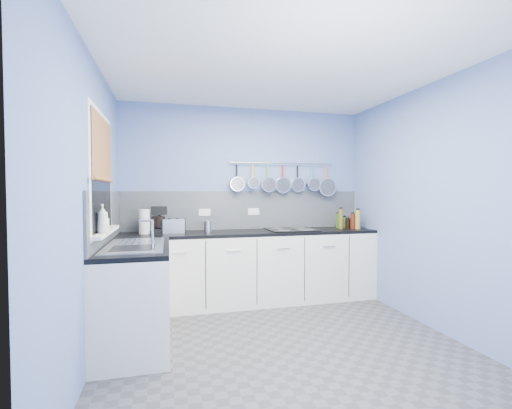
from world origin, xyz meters
name	(u,v)px	position (x,y,z in m)	size (l,w,h in m)	color
floor	(281,343)	(0.00, 0.00, -0.01)	(3.20, 3.00, 0.02)	#47474C
ceiling	(282,68)	(0.00, 0.00, 2.51)	(3.20, 3.00, 0.02)	white
wall_back	(246,203)	(0.00, 1.51, 1.25)	(3.20, 0.02, 2.50)	#5F76B4
wall_front	(379,220)	(0.00, -1.51, 1.25)	(3.20, 0.02, 2.50)	#5F76B4
wall_left	(90,209)	(-1.61, 0.00, 1.25)	(0.02, 3.00, 2.50)	#5F76B4
wall_right	(430,206)	(1.61, 0.00, 1.25)	(0.02, 3.00, 2.50)	#5F76B4
backsplash_back	(246,210)	(0.00, 1.49, 1.15)	(3.20, 0.02, 0.50)	gray
backsplash_left	(107,217)	(-1.59, 0.60, 1.15)	(0.02, 1.80, 0.50)	gray
cabinet_run_back	(251,268)	(0.00, 1.20, 0.43)	(3.20, 0.60, 0.86)	silver
worktop_back	(251,233)	(0.00, 1.20, 0.88)	(3.20, 0.60, 0.04)	black
cabinet_run_left	(136,297)	(-1.30, 0.30, 0.43)	(0.60, 1.20, 0.86)	silver
worktop_left	(135,248)	(-1.30, 0.30, 0.88)	(0.60, 1.20, 0.04)	black
window_frame	(102,174)	(-1.58, 0.30, 1.55)	(0.01, 1.00, 1.10)	white
window_glass	(102,174)	(-1.57, 0.30, 1.55)	(0.01, 0.90, 1.00)	black
bamboo_blind	(103,148)	(-1.56, 0.30, 1.77)	(0.01, 0.90, 0.55)	#AE6C3B
window_sill	(105,232)	(-1.55, 0.30, 1.04)	(0.10, 0.98, 0.03)	white
sink_unit	(135,245)	(-1.30, 0.30, 0.90)	(0.50, 0.95, 0.01)	silver
mixer_tap	(152,233)	(-1.14, 0.12, 1.03)	(0.12, 0.08, 0.26)	silver
socket_left	(205,212)	(-0.55, 1.48, 1.13)	(0.15, 0.01, 0.09)	white
socket_right	(254,212)	(0.10, 1.48, 1.13)	(0.15, 0.01, 0.09)	white
pot_rail	(283,163)	(0.50, 1.45, 1.78)	(0.02, 0.02, 1.45)	silver
soap_bottle_a	(103,219)	(-1.53, 0.05, 1.17)	(0.09, 0.09, 0.24)	white
soap_bottle_b	(104,222)	(-1.53, 0.10, 1.14)	(0.08, 0.08, 0.17)	white
paper_towel	(144,222)	(-1.28, 1.23, 1.04)	(0.13, 0.13, 0.29)	white
coffee_maker	(159,220)	(-1.11, 1.27, 1.06)	(0.18, 0.20, 0.32)	black
toaster	(173,226)	(-0.95, 1.24, 0.98)	(0.26, 0.15, 0.17)	silver
canister	(208,226)	(-0.54, 1.26, 0.97)	(0.09, 0.09, 0.14)	silver
hob	(291,229)	(0.54, 1.21, 0.91)	(0.61, 0.54, 0.01)	black
pan_0	(237,177)	(-0.13, 1.44, 1.59)	(0.19, 0.08, 0.38)	silver
pan_1	(252,176)	(0.08, 1.44, 1.61)	(0.15, 0.10, 0.34)	silver
pan_2	(268,178)	(0.29, 1.44, 1.58)	(0.20, 0.09, 0.39)	silver
pan_3	(283,178)	(0.50, 1.44, 1.58)	(0.21, 0.06, 0.40)	silver
pan_4	(298,178)	(0.71, 1.44, 1.59)	(0.20, 0.06, 0.39)	silver
pan_5	(312,177)	(0.92, 1.44, 1.59)	(0.18, 0.11, 0.37)	silver
pan_6	(326,180)	(1.14, 1.44, 1.56)	(0.26, 0.09, 0.45)	silver
condiment_0	(350,223)	(1.45, 1.34, 0.95)	(0.05, 0.05, 0.10)	black
condiment_1	(344,222)	(1.36, 1.34, 0.97)	(0.07, 0.07, 0.14)	#3F721E
condiment_2	(338,220)	(1.26, 1.33, 1.00)	(0.06, 0.06, 0.20)	#265919
condiment_3	(354,222)	(1.44, 1.21, 0.98)	(0.07, 0.07, 0.16)	brown
condiment_4	(348,224)	(1.36, 1.24, 0.96)	(0.07, 0.07, 0.12)	black
condiment_5	(341,219)	(1.25, 1.22, 1.03)	(0.06, 0.06, 0.26)	brown
condiment_6	(358,219)	(1.44, 1.12, 1.03)	(0.07, 0.07, 0.25)	olive
condiment_7	(353,221)	(1.38, 1.13, 1.00)	(0.06, 0.06, 0.20)	#4C190C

